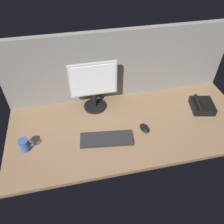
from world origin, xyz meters
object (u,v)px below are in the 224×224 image
(mouse, at_px, (144,128))
(desk_phone, at_px, (202,105))
(monitor, at_px, (94,85))
(mug_ceramic_blue, at_px, (25,145))
(keyboard, at_px, (107,139))

(mouse, distance_m, desk_phone, 0.54)
(monitor, relative_size, mouse, 4.20)
(monitor, bearing_deg, mug_ceramic_blue, -147.43)
(monitor, xyz_separation_m, desk_phone, (0.84, -0.20, -0.19))
(keyboard, height_order, mouse, mouse)
(mouse, distance_m, mug_ceramic_blue, 0.84)
(mug_ceramic_blue, relative_size, desk_phone, 0.44)
(mouse, bearing_deg, desk_phone, -0.54)
(monitor, bearing_deg, mouse, -46.44)
(monitor, distance_m, desk_phone, 0.89)
(mug_ceramic_blue, distance_m, desk_phone, 1.37)
(keyboard, height_order, mug_ceramic_blue, mug_ceramic_blue)
(keyboard, relative_size, desk_phone, 1.67)
(mouse, bearing_deg, mug_ceramic_blue, 165.90)
(monitor, xyz_separation_m, mouse, (0.32, -0.33, -0.20))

